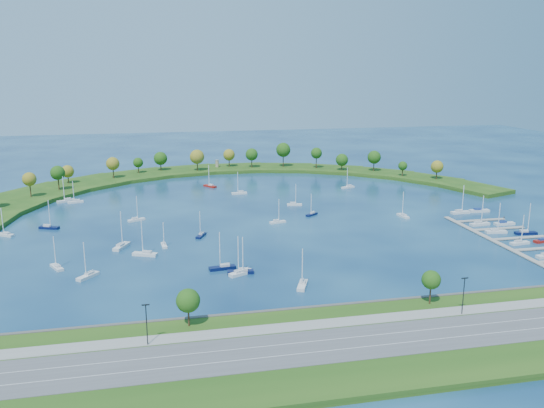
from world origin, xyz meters
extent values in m
plane|color=#082047|center=(0.00, 0.00, 0.00)|extent=(700.00, 700.00, 0.00)
cube|color=#1E4612|center=(0.00, -124.00, 0.80)|extent=(420.00, 42.00, 1.60)
cube|color=#474442|center=(0.00, -102.50, 0.90)|extent=(420.00, 1.20, 1.80)
cube|color=#515154|center=(0.00, -124.00, 1.66)|extent=(420.00, 16.00, 0.12)
cube|color=gray|center=(0.00, -113.00, 1.66)|extent=(420.00, 5.00, 0.12)
cube|color=silver|center=(0.00, -126.50, 1.73)|extent=(420.00, 0.15, 0.02)
cube|color=silver|center=(0.00, -121.50, 1.73)|extent=(420.00, 0.15, 0.02)
cylinder|color=#382314|center=(-40.00, -107.00, 4.22)|extent=(0.56, 0.56, 5.25)
sphere|color=#204411|center=(-40.00, -107.00, 8.05)|extent=(6.00, 6.00, 6.00)
cylinder|color=#382314|center=(25.00, -107.00, 4.40)|extent=(0.56, 0.56, 5.60)
sphere|color=#204411|center=(25.00, -107.00, 8.24)|extent=(5.20, 5.20, 5.20)
cylinder|color=black|center=(-50.00, -115.00, 6.60)|extent=(0.24, 0.24, 10.00)
cylinder|color=black|center=(30.00, -115.00, 6.60)|extent=(0.24, 0.24, 10.00)
cube|color=#1E4612|center=(-104.03, 64.58, 1.00)|extent=(54.07, 56.09, 2.00)
cube|color=#1E4612|center=(-83.21, 87.27, 1.00)|extent=(55.20, 54.07, 2.00)
cube|color=#1E4612|center=(-57.57, 104.32, 1.00)|extent=(53.65, 48.47, 2.00)
cube|color=#1E4612|center=(-28.60, 114.76, 1.00)|extent=(49.62, 39.75, 2.00)
cube|color=#1E4612|center=(2.03, 117.98, 1.00)|extent=(44.32, 29.96, 2.00)
cube|color=#1E4612|center=(32.54, 113.79, 1.00)|extent=(49.49, 38.05, 2.00)
cube|color=#1E4612|center=(61.17, 102.44, 1.00)|extent=(51.13, 44.12, 2.00)
cube|color=#1E4612|center=(86.25, 84.58, 1.00)|extent=(49.19, 47.96, 2.00)
cube|color=#1E4612|center=(106.34, 61.24, 1.00)|extent=(43.90, 49.49, 2.00)
cube|color=#1E4612|center=(120.28, 33.78, 1.00)|extent=(35.67, 48.74, 2.00)
cylinder|color=#382314|center=(-106.85, 52.32, 5.82)|extent=(0.56, 0.56, 7.65)
sphere|color=#6D6418|center=(-106.85, 52.32, 11.01)|extent=(6.81, 6.81, 6.81)
cylinder|color=#382314|center=(-95.74, 66.48, 5.86)|extent=(0.56, 0.56, 7.72)
sphere|color=#204411|center=(-95.74, 66.48, 11.21)|extent=(7.47, 7.47, 7.47)
cylinder|color=#382314|center=(-93.38, 84.41, 4.64)|extent=(0.56, 0.56, 5.27)
sphere|color=#6D6418|center=(-93.38, 84.41, 8.66)|extent=(6.93, 6.93, 6.93)
cylinder|color=#382314|center=(-69.83, 94.77, 5.48)|extent=(0.56, 0.56, 6.96)
sphere|color=#6D6418|center=(-69.83, 94.77, 10.48)|extent=(7.61, 7.61, 7.61)
cylinder|color=#382314|center=(-55.97, 108.57, 4.60)|extent=(0.56, 0.56, 5.21)
sphere|color=#204411|center=(-55.97, 108.57, 8.41)|extent=(6.03, 6.03, 6.03)
cylinder|color=#382314|center=(-42.45, 114.51, 4.96)|extent=(0.56, 0.56, 5.92)
sphere|color=#204411|center=(-42.45, 114.51, 9.57)|extent=(8.25, 8.25, 8.25)
cylinder|color=#382314|center=(-20.27, 109.07, 5.46)|extent=(0.56, 0.56, 6.93)
sphere|color=#6D6418|center=(-20.27, 109.07, 10.72)|extent=(8.94, 8.94, 8.94)
cylinder|color=#382314|center=(1.07, 119.50, 5.11)|extent=(0.56, 0.56, 6.22)
sphere|color=#6D6418|center=(1.07, 119.50, 9.72)|extent=(7.52, 7.52, 7.52)
cylinder|color=#382314|center=(14.83, 113.44, 5.43)|extent=(0.56, 0.56, 6.86)
sphere|color=#204411|center=(14.83, 113.44, 10.43)|extent=(7.87, 7.87, 7.87)
cylinder|color=#382314|center=(35.13, 111.63, 6.59)|extent=(0.56, 0.56, 9.18)
sphere|color=#204411|center=(35.13, 111.63, 13.03)|extent=(9.26, 9.26, 9.26)
cylinder|color=#382314|center=(54.52, 102.15, 6.14)|extent=(0.56, 0.56, 8.29)
sphere|color=#204411|center=(54.52, 102.15, 11.70)|extent=(7.07, 7.07, 7.07)
cylinder|color=#382314|center=(68.03, 91.75, 4.49)|extent=(0.56, 0.56, 4.99)
sphere|color=#204411|center=(68.03, 91.75, 8.53)|extent=(7.68, 7.68, 7.68)
cylinder|color=#382314|center=(86.44, 84.80, 5.52)|extent=(0.56, 0.56, 7.04)
sphere|color=#204411|center=(86.44, 84.80, 10.67)|extent=(8.16, 8.16, 8.16)
cylinder|color=#382314|center=(96.65, 65.65, 4.54)|extent=(0.56, 0.56, 5.08)
sphere|color=#204411|center=(96.65, 65.65, 8.15)|extent=(5.32, 5.32, 5.32)
cylinder|color=#382314|center=(111.82, 52.91, 4.92)|extent=(0.56, 0.56, 5.84)
sphere|color=#6D6418|center=(111.82, 52.91, 9.27)|extent=(7.15, 7.15, 7.15)
cylinder|color=gray|center=(-6.78, 119.56, 4.19)|extent=(2.20, 2.20, 4.38)
cylinder|color=gray|center=(-6.78, 119.56, 6.53)|extent=(2.60, 2.60, 0.30)
cube|color=gray|center=(78.00, -61.00, 0.35)|extent=(2.20, 82.00, 0.40)
cube|color=gray|center=(90.10, -67.60, 0.35)|extent=(22.00, 2.00, 0.40)
cube|color=gray|center=(90.10, -54.40, 0.35)|extent=(22.00, 2.00, 0.40)
cube|color=gray|center=(90.10, -41.20, 0.35)|extent=(22.00, 2.00, 0.40)
cylinder|color=#382314|center=(101.00, -41.20, 0.60)|extent=(0.36, 0.36, 1.60)
cube|color=gray|center=(90.10, -28.00, 0.35)|extent=(22.00, 2.00, 0.40)
cylinder|color=#382314|center=(101.00, -28.00, 0.60)|extent=(0.36, 0.36, 1.60)
cube|color=#09113A|center=(-89.84, -2.01, 0.49)|extent=(8.50, 5.19, 0.99)
cube|color=silver|center=(-90.60, -1.71, 1.33)|extent=(3.27, 2.56, 0.69)
cylinder|color=silver|center=(-89.23, -2.26, 6.54)|extent=(0.32, 0.32, 11.11)
cube|color=silver|center=(-89.75, 46.40, 0.52)|extent=(8.82, 6.30, 1.05)
cube|color=silver|center=(-88.98, 46.82, 1.41)|extent=(3.49, 2.96, 0.73)
cylinder|color=silver|center=(-90.36, 46.07, 6.93)|extent=(0.32, 0.32, 11.76)
cube|color=silver|center=(-21.05, -70.26, 0.50)|extent=(8.58, 5.79, 1.01)
cube|color=silver|center=(-21.80, -70.63, 1.36)|extent=(3.36, 2.77, 0.71)
cylinder|color=silver|center=(-20.45, -69.97, 6.67)|extent=(0.32, 0.32, 11.33)
cube|color=silver|center=(-84.98, 43.40, 0.45)|extent=(7.72, 3.89, 0.89)
cube|color=silver|center=(-84.26, 43.59, 1.20)|extent=(2.88, 2.07, 0.62)
cylinder|color=silver|center=(-85.55, 43.25, 5.91)|extent=(0.32, 0.32, 10.03)
cube|color=maroon|center=(-16.84, 67.40, 0.50)|extent=(6.95, 8.02, 1.00)
cube|color=silver|center=(-16.33, 66.74, 1.35)|extent=(3.08, 3.31, 0.70)
cylinder|color=silver|center=(-17.25, 67.92, 6.63)|extent=(0.32, 0.32, 11.25)
cube|color=#09113A|center=(21.32, -3.58, 0.40)|extent=(6.44, 5.70, 0.81)
cube|color=silver|center=(21.84, -3.15, 1.09)|extent=(2.67, 2.51, 0.57)
cylinder|color=silver|center=(20.90, -3.92, 5.36)|extent=(0.32, 0.32, 9.10)
cube|color=silver|center=(-55.12, 3.00, 0.44)|extent=(7.59, 5.01, 0.89)
cube|color=silver|center=(-55.79, 2.68, 1.20)|extent=(2.96, 2.41, 0.62)
cylinder|color=silver|center=(-54.58, 3.25, 5.89)|extent=(0.32, 0.32, 10.00)
cube|color=silver|center=(-51.21, -44.91, 0.52)|extent=(8.97, 5.66, 1.05)
cube|color=silver|center=(-50.41, -45.25, 1.41)|extent=(3.48, 2.77, 0.73)
cylinder|color=silver|center=(-51.85, -44.64, 6.93)|extent=(0.32, 0.32, 11.76)
cube|color=silver|center=(-4.69, -84.32, 0.50)|extent=(5.34, 8.56, 1.00)
cube|color=silver|center=(-4.37, -83.55, 1.35)|extent=(2.62, 3.31, 0.70)
cylinder|color=silver|center=(-4.95, -84.93, 6.60)|extent=(0.32, 0.32, 11.21)
cube|color=silver|center=(-68.61, -62.92, 0.48)|extent=(6.82, 7.58, 0.96)
cube|color=silver|center=(-68.10, -62.31, 1.29)|extent=(2.99, 3.15, 0.67)
cylinder|color=silver|center=(-69.01, -63.42, 6.35)|extent=(0.32, 0.32, 10.79)
cube|color=silver|center=(-3.77, 46.14, 0.48)|extent=(8.15, 2.67, 0.96)
cube|color=silver|center=(-2.97, 46.18, 1.30)|extent=(2.89, 1.72, 0.68)
cylinder|color=silver|center=(-4.42, 46.10, 6.39)|extent=(0.32, 0.32, 10.86)
cube|color=silver|center=(3.61, -13.07, 0.43)|extent=(7.35, 3.55, 0.85)
cube|color=silver|center=(2.92, -13.23, 1.15)|extent=(2.73, 1.92, 0.60)
cylinder|color=silver|center=(4.16, -12.94, 5.63)|extent=(0.32, 0.32, 9.56)
cube|color=#09113A|center=(-21.10, -69.18, 0.51)|extent=(8.66, 3.39, 1.01)
cube|color=silver|center=(-20.26, -69.28, 1.37)|extent=(3.13, 2.01, 0.71)
cylinder|color=silver|center=(-21.77, -69.09, 6.70)|extent=(0.32, 0.32, 11.38)
cube|color=silver|center=(-59.62, -34.10, 0.55)|extent=(6.22, 9.43, 1.10)
cube|color=silver|center=(-60.00, -34.93, 1.49)|extent=(2.99, 3.68, 0.77)
cylinder|color=silver|center=(-59.30, -33.43, 7.31)|extent=(0.32, 0.32, 12.42)
cube|color=silver|center=(-79.38, -52.37, 0.44)|extent=(5.32, 7.52, 0.89)
cube|color=silver|center=(-79.03, -53.03, 1.20)|extent=(2.50, 2.97, 0.62)
cylinder|color=silver|center=(-79.66, -51.85, 5.89)|extent=(0.32, 0.32, 10.01)
cube|color=#09113A|center=(-26.37, -64.29, 0.52)|extent=(8.91, 3.47, 1.04)
cube|color=silver|center=(-25.51, -64.19, 1.41)|extent=(3.22, 2.06, 0.73)
cylinder|color=silver|center=(-27.06, -64.38, 6.90)|extent=(0.32, 0.32, 11.72)
cube|color=silver|center=(18.35, 15.97, 0.43)|extent=(7.37, 3.29, 0.85)
cube|color=silver|center=(17.65, 16.10, 1.15)|extent=(2.71, 1.84, 0.60)
cylinder|color=silver|center=(18.91, 15.86, 5.66)|extent=(0.32, 0.32, 9.62)
cube|color=silver|center=(-44.41, -35.72, 0.38)|extent=(2.34, 6.51, 0.76)
cube|color=silver|center=(-44.47, -35.09, 1.03)|extent=(1.44, 2.33, 0.54)
cylinder|color=silver|center=(-44.37, -36.23, 5.07)|extent=(0.32, 0.32, 8.60)
cube|color=silver|center=(60.00, -14.82, 0.46)|extent=(2.91, 7.83, 0.92)
cube|color=silver|center=(60.08, -15.58, 1.24)|extent=(1.77, 2.82, 0.64)
cylinder|color=silver|center=(59.94, -14.21, 6.08)|extent=(0.32, 0.32, 10.32)
cube|color=silver|center=(56.93, 48.75, 0.47)|extent=(8.10, 4.75, 0.94)
cube|color=silver|center=(57.67, 49.02, 1.27)|extent=(3.10, 2.38, 0.66)
cylinder|color=silver|center=(56.34, 48.54, 6.22)|extent=(0.32, 0.32, 10.56)
cube|color=#09113A|center=(-29.98, -26.08, 0.43)|extent=(4.80, 7.28, 0.85)
cube|color=silver|center=(-29.68, -25.44, 1.15)|extent=(2.31, 2.84, 0.60)
cylinder|color=silver|center=(-30.22, -26.60, 5.64)|extent=(0.32, 0.32, 9.58)
cube|color=silver|center=(-105.00, -9.21, 0.46)|extent=(7.64, 5.88, 0.92)
cube|color=silver|center=(-104.35, -9.62, 1.24)|extent=(3.07, 2.70, 0.64)
cylinder|color=silver|center=(-105.52, -8.89, 6.09)|extent=(0.32, 0.32, 10.35)
cube|color=silver|center=(85.60, -60.71, 0.46)|extent=(7.87, 2.97, 0.92)
cube|color=silver|center=(84.84, -60.79, 1.24)|extent=(2.84, 1.79, 0.65)
cylinder|color=silver|center=(86.21, -60.65, 6.11)|extent=(0.32, 0.32, 10.37)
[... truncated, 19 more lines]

